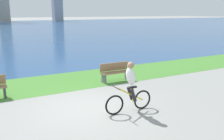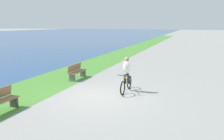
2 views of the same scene
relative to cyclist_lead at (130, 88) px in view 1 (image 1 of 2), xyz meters
The scene contains 4 objects.
ground_plane 1.71m from the cyclist_lead, 141.18° to the left, with size 300.00×300.00×0.00m, color gray.
grass_strip_bayside 4.88m from the cyclist_lead, 103.95° to the left, with size 120.00×3.31×0.01m, color #478433.
cyclist_lead is the anchor object (origin of this frame).
bench_far_along_path 3.85m from the cyclist_lead, 68.21° to the left, with size 1.50×0.47×0.90m.
Camera 1 is at (-3.10, -7.58, 3.29)m, focal length 39.88 mm.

